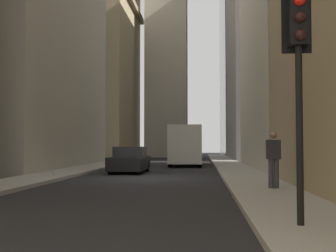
% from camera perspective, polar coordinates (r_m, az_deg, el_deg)
% --- Properties ---
extents(ground_plane, '(135.00, 135.00, 0.00)m').
position_cam_1_polar(ground_plane, '(20.49, -2.77, -6.64)').
color(ground_plane, black).
extents(sidewalk_right, '(90.00, 2.20, 0.14)m').
position_cam_1_polar(sidewalk_right, '(21.50, -14.83, -6.18)').
color(sidewalk_right, gray).
rests_on(sidewalk_right, ground_plane).
extents(sidewalk_left, '(90.00, 2.20, 0.14)m').
position_cam_1_polar(sidewalk_left, '(20.43, 9.94, -6.42)').
color(sidewalk_left, gray).
rests_on(sidewalk_left, ground_plane).
extents(building_left_far, '(16.74, 10.50, 23.56)m').
position_cam_1_polar(building_left_far, '(50.42, 13.62, 9.40)').
color(building_left_far, gray).
rests_on(building_left_far, ground_plane).
extents(building_right_far, '(14.99, 10.50, 21.32)m').
position_cam_1_polar(building_right_far, '(53.50, -10.03, 7.47)').
color(building_right_far, '#9E8966').
rests_on(building_right_far, ground_plane).
extents(church_spire, '(5.56, 5.56, 36.31)m').
position_cam_1_polar(church_spire, '(58.38, -0.15, 15.02)').
color(church_spire, '#A8A091').
rests_on(church_spire, ground_plane).
extents(delivery_truck, '(6.46, 2.25, 2.84)m').
position_cam_1_polar(delivery_truck, '(32.30, 2.33, -2.51)').
color(delivery_truck, silver).
rests_on(delivery_truck, ground_plane).
extents(sedan_black, '(4.30, 1.78, 1.42)m').
position_cam_1_polar(sedan_black, '(24.53, -4.89, -4.39)').
color(sedan_black, black).
rests_on(sedan_black, ground_plane).
extents(traffic_light_foreground, '(0.43, 0.52, 4.08)m').
position_cam_1_polar(traffic_light_foreground, '(8.15, 16.30, 9.24)').
color(traffic_light_foreground, black).
rests_on(traffic_light_foreground, sidewalk_left).
extents(pedestrian, '(0.26, 0.44, 1.79)m').
position_cam_1_polar(pedestrian, '(14.57, 13.29, -3.88)').
color(pedestrian, '#33333D').
rests_on(pedestrian, sidewalk_left).
extents(discarded_bottle, '(0.07, 0.07, 0.27)m').
position_cam_1_polar(discarded_bottle, '(20.21, -14.36, -5.92)').
color(discarded_bottle, '#999EA3').
rests_on(discarded_bottle, sidewalk_right).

